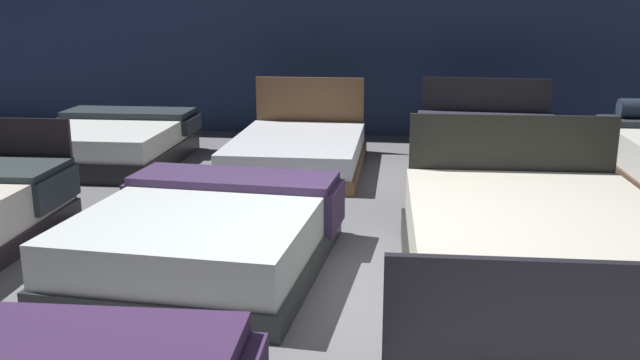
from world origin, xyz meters
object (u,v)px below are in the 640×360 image
Objects in this scene: bed_6 at (533,245)px; bed_9 at (298,152)px; bed_5 at (207,235)px; bed_8 at (111,143)px; bed_10 at (488,152)px.

bed_6 is 0.96× the size of bed_9.
bed_9 is (0.10, 2.99, -0.04)m from bed_5.
bed_8 is at bearing 142.09° from bed_6.
bed_10 is (2.15, 2.98, 0.02)m from bed_5.
bed_9 is at bearing -178.45° from bed_10.
bed_10 is (2.05, -0.01, 0.06)m from bed_9.
bed_10 is (4.22, 0.04, 0.02)m from bed_8.
bed_5 is 2.19m from bed_6.
bed_9 is at bearing 121.72° from bed_6.
bed_5 is 3.68m from bed_10.
bed_6 is at bearing 3.04° from bed_5.
bed_6 is at bearing -87.59° from bed_10.
bed_9 is (2.16, 0.04, -0.04)m from bed_8.
bed_10 is (-0.03, 2.98, -0.02)m from bed_6.
bed_9 is (-2.09, 2.99, -0.09)m from bed_6.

